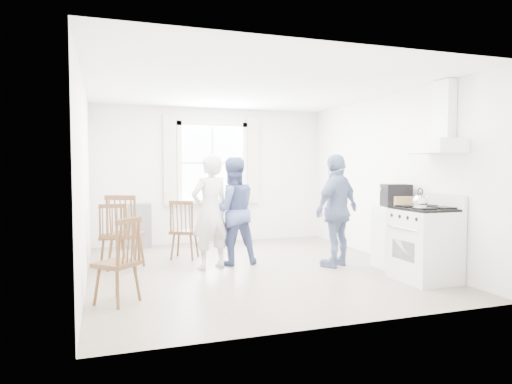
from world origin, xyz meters
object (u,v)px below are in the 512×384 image
at_px(gas_stove, 425,244).
at_px(windsor_chair_c, 124,251).
at_px(person_left, 210,212).
at_px(person_right, 337,210).
at_px(windsor_chair_b, 123,224).
at_px(low_cabinet, 396,238).
at_px(stereo_stack, 396,195).
at_px(windsor_chair_a, 112,228).
at_px(person_mid, 232,211).

distance_m(gas_stove, windsor_chair_c, 3.74).
xyz_separation_m(person_left, person_right, (1.81, -0.44, 0.01)).
xyz_separation_m(windsor_chair_b, person_left, (1.20, -0.26, 0.16)).
height_order(low_cabinet, stereo_stack, stereo_stack).
xyz_separation_m(windsor_chair_a, person_left, (1.34, -0.60, 0.25)).
relative_size(stereo_stack, person_mid, 0.27).
bearing_deg(gas_stove, windsor_chair_c, 177.11).
height_order(person_left, person_right, person_right).
bearing_deg(gas_stove, person_left, 147.69).
bearing_deg(person_mid, stereo_stack, 152.39).
bearing_deg(windsor_chair_c, person_left, 47.53).
xyz_separation_m(windsor_chair_c, person_right, (3.07, 0.93, 0.26)).
bearing_deg(windsor_chair_c, person_right, 16.92).
xyz_separation_m(gas_stove, windsor_chair_b, (-3.68, 1.82, 0.18)).
relative_size(stereo_stack, person_left, 0.26).
distance_m(windsor_chair_b, person_mid, 1.59).
relative_size(gas_stove, person_left, 0.68).
bearing_deg(low_cabinet, gas_stove, -95.68).
bearing_deg(stereo_stack, low_cabinet, -86.65).
relative_size(low_cabinet, person_left, 0.54).
bearing_deg(person_right, gas_stove, 92.29).
xyz_separation_m(gas_stove, person_left, (-2.48, 1.57, 0.34)).
distance_m(windsor_chair_c, person_right, 3.22).
height_order(windsor_chair_b, person_mid, person_mid).
height_order(windsor_chair_a, person_right, person_right).
height_order(windsor_chair_a, windsor_chair_c, windsor_chair_c).
bearing_deg(low_cabinet, stereo_stack, 93.35).
relative_size(low_cabinet, stereo_stack, 2.08).
xyz_separation_m(windsor_chair_a, windsor_chair_c, (0.08, -1.98, 0.00)).
relative_size(windsor_chair_c, person_right, 0.57).
distance_m(low_cabinet, windsor_chair_c, 3.84).
height_order(gas_stove, windsor_chair_c, gas_stove).
bearing_deg(low_cabinet, person_left, 161.22).
xyz_separation_m(gas_stove, windsor_chair_a, (-3.81, 2.17, 0.09)).
height_order(windsor_chair_b, windsor_chair_c, windsor_chair_b).
xyz_separation_m(low_cabinet, person_mid, (-2.16, 1.06, 0.36)).
bearing_deg(person_mid, person_left, 24.93).
bearing_deg(low_cabinet, person_right, 150.04).
bearing_deg(windsor_chair_b, stereo_stack, -16.39).
relative_size(person_left, person_right, 0.99).
relative_size(person_left, person_mid, 1.02).
xyz_separation_m(low_cabinet, person_left, (-2.55, 0.87, 0.38)).
relative_size(gas_stove, person_right, 0.67).
xyz_separation_m(low_cabinet, windsor_chair_a, (-3.88, 1.47, 0.12)).
bearing_deg(windsor_chair_a, stereo_stack, -20.43).
xyz_separation_m(stereo_stack, person_left, (-2.54, 0.85, -0.24)).
distance_m(windsor_chair_a, person_left, 1.49).
bearing_deg(gas_stove, windsor_chair_b, 153.66).
bearing_deg(windsor_chair_c, windsor_chair_b, 87.98).
xyz_separation_m(gas_stove, stereo_stack, (0.07, 0.72, 0.58)).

